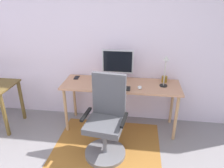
% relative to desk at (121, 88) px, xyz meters
% --- Properties ---
extents(wall_back, '(6.00, 0.10, 2.60)m').
position_rel_desk_xyz_m(wall_back, '(-0.11, 0.35, 0.62)').
color(wall_back, silver).
rests_on(wall_back, ground).
extents(area_rug, '(1.47, 1.37, 0.01)m').
position_rel_desk_xyz_m(area_rug, '(-0.13, -0.58, -0.67)').
color(area_rug, '#925E27').
rests_on(area_rug, ground).
extents(desk, '(1.75, 0.56, 0.75)m').
position_rel_desk_xyz_m(desk, '(0.00, 0.00, 0.00)').
color(desk, tan).
rests_on(desk, ground).
extents(monitor, '(0.47, 0.18, 0.48)m').
position_rel_desk_xyz_m(monitor, '(-0.07, 0.14, 0.36)').
color(monitor, '#B2B2B7').
rests_on(monitor, desk).
extents(keyboard, '(0.43, 0.13, 0.02)m').
position_rel_desk_xyz_m(keyboard, '(-0.07, -0.18, 0.08)').
color(keyboard, black).
rests_on(keyboard, desk).
extents(computer_mouse, '(0.06, 0.10, 0.03)m').
position_rel_desk_xyz_m(computer_mouse, '(0.28, -0.13, 0.09)').
color(computer_mouse, white).
rests_on(computer_mouse, desk).
extents(coffee_cup, '(0.08, 0.08, 0.09)m').
position_rel_desk_xyz_m(coffee_cup, '(0.65, 0.16, 0.12)').
color(coffee_cup, '#84601A').
rests_on(coffee_cup, desk).
extents(cell_phone, '(0.07, 0.14, 0.01)m').
position_rel_desk_xyz_m(cell_phone, '(-0.72, 0.14, 0.08)').
color(cell_phone, black).
rests_on(cell_phone, desk).
extents(desk_lamp, '(0.11, 0.11, 0.45)m').
position_rel_desk_xyz_m(desk_lamp, '(0.62, 0.00, 0.36)').
color(desk_lamp, black).
rests_on(desk_lamp, desk).
extents(office_chair, '(0.57, 0.54, 1.09)m').
position_rel_desk_xyz_m(office_chair, '(-0.13, -0.62, -0.24)').
color(office_chair, slate).
rests_on(office_chair, ground).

